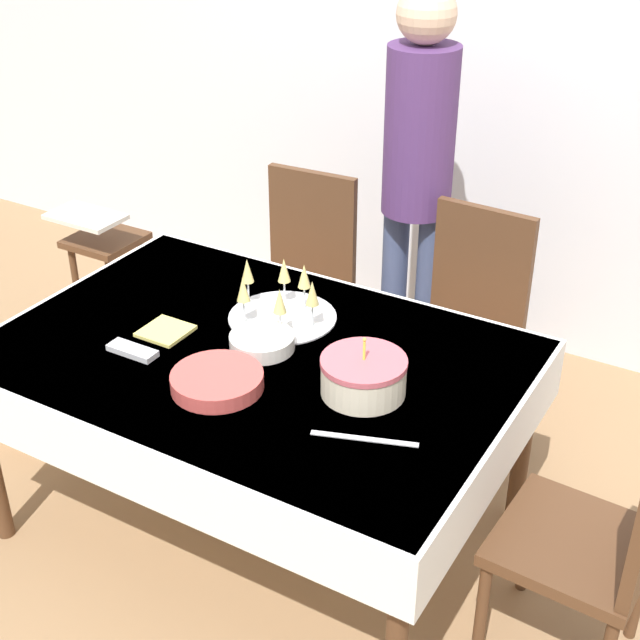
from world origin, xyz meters
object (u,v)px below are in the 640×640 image
(plate_stack_dessert, at_px, (262,342))
(high_chair, at_px, (104,255))
(person_standing, at_px, (418,161))
(gift_bag, at_px, (48,390))
(plate_stack_main, at_px, (217,381))
(dining_chair_right_end, at_px, (608,532))
(dining_chair_far_left, at_px, (301,276))
(birthday_cake, at_px, (363,376))
(champagne_tray, at_px, (280,299))
(dining_chair_far_right, at_px, (466,320))

(plate_stack_dessert, relative_size, high_chair, 0.30)
(high_chair, bearing_deg, person_standing, 17.79)
(gift_bag, bearing_deg, plate_stack_main, -15.79)
(dining_chair_right_end, xyz_separation_m, plate_stack_main, (-1.14, -0.22, 0.24))
(dining_chair_far_left, relative_size, gift_bag, 3.41)
(birthday_cake, bearing_deg, plate_stack_main, -152.92)
(dining_chair_far_left, height_order, plate_stack_main, dining_chair_far_left)
(champagne_tray, xyz_separation_m, person_standing, (0.08, 0.89, 0.23))
(person_standing, bearing_deg, dining_chair_far_right, -32.80)
(birthday_cake, xyz_separation_m, champagne_tray, (-0.45, 0.25, 0.02))
(dining_chair_far_right, xyz_separation_m, plate_stack_main, (-0.36, -1.12, 0.24))
(dining_chair_right_end, xyz_separation_m, person_standing, (-1.12, 1.11, 0.52))
(dining_chair_far_right, xyz_separation_m, person_standing, (-0.33, 0.22, 0.52))
(birthday_cake, bearing_deg, dining_chair_far_right, 91.90)
(dining_chair_far_right, relative_size, dining_chair_right_end, 1.00)
(dining_chair_far_right, xyz_separation_m, champagne_tray, (-0.42, -0.67, 0.29))
(plate_stack_main, height_order, high_chair, plate_stack_main)
(person_standing, bearing_deg, birthday_cake, -72.18)
(dining_chair_far_left, xyz_separation_m, plate_stack_main, (0.39, -1.12, 0.24))
(plate_stack_dessert, distance_m, gift_bag, 1.30)
(dining_chair_right_end, bearing_deg, champagne_tray, 169.37)
(champagne_tray, distance_m, gift_bag, 1.28)
(plate_stack_main, distance_m, gift_bag, 1.35)
(dining_chair_right_end, relative_size, gift_bag, 3.41)
(high_chair, bearing_deg, dining_chair_far_right, 7.28)
(dining_chair_right_end, distance_m, high_chair, 2.55)
(birthday_cake, relative_size, plate_stack_main, 0.92)
(person_standing, relative_size, gift_bag, 6.14)
(birthday_cake, bearing_deg, champagne_tray, 150.88)
(dining_chair_right_end, bearing_deg, high_chair, 164.48)
(dining_chair_right_end, height_order, high_chair, dining_chair_right_end)
(birthday_cake, distance_m, champagne_tray, 0.52)
(champagne_tray, height_order, gift_bag, champagne_tray)
(dining_chair_far_right, height_order, plate_stack_main, dining_chair_far_right)
(dining_chair_right_end, bearing_deg, plate_stack_main, -168.92)
(dining_chair_right_end, bearing_deg, person_standing, 135.18)
(birthday_cake, distance_m, plate_stack_dessert, 0.40)
(dining_chair_right_end, height_order, gift_bag, dining_chair_right_end)
(dining_chair_right_end, relative_size, birthday_cake, 3.70)
(plate_stack_main, bearing_deg, high_chair, 145.45)
(gift_bag, bearing_deg, dining_chair_far_left, 46.42)
(plate_stack_main, height_order, plate_stack_dessert, same)
(plate_stack_main, relative_size, high_chair, 0.39)
(dining_chair_far_left, distance_m, dining_chair_far_right, 0.75)
(gift_bag, bearing_deg, dining_chair_right_end, -2.54)
(birthday_cake, bearing_deg, person_standing, 107.82)
(dining_chair_right_end, bearing_deg, dining_chair_far_left, 149.74)
(person_standing, bearing_deg, gift_bag, -139.27)
(dining_chair_far_left, bearing_deg, dining_chair_right_end, -30.26)
(birthday_cake, relative_size, champagne_tray, 0.70)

